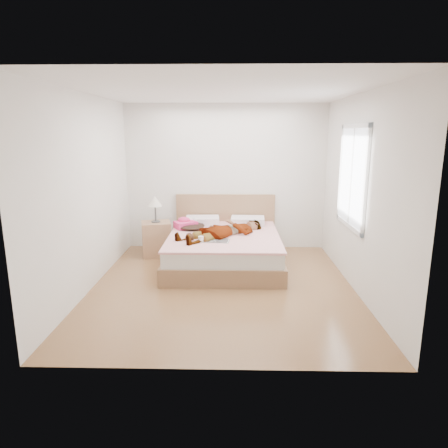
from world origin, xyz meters
name	(u,v)px	position (x,y,z in m)	size (l,w,h in m)	color
ground	(223,286)	(0.00, 0.00, 0.00)	(4.00, 4.00, 0.00)	#562F1A
woman	(224,228)	(0.00, 0.91, 0.62)	(0.60, 1.61, 0.22)	white
hair	(191,226)	(-0.57, 1.36, 0.55)	(0.46, 0.57, 0.08)	black
phone	(195,219)	(-0.50, 1.31, 0.67)	(0.04, 0.09, 0.01)	silver
room_shell	(352,177)	(1.77, 0.30, 1.50)	(4.00, 4.00, 4.00)	white
bed	(224,247)	(0.00, 1.04, 0.28)	(1.80, 2.08, 1.00)	brown
towel	(185,224)	(-0.67, 1.36, 0.58)	(0.44, 0.41, 0.18)	#EB3F99
magazine	(217,241)	(-0.10, 0.53, 0.52)	(0.40, 0.28, 0.02)	silver
coffee_mug	(201,239)	(-0.33, 0.46, 0.56)	(0.12, 0.11, 0.09)	white
plush_toy	(190,237)	(-0.51, 0.55, 0.57)	(0.15, 0.21, 0.11)	#311C0D
nightstand	(156,236)	(-1.19, 1.45, 0.34)	(0.57, 0.53, 1.04)	#936344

